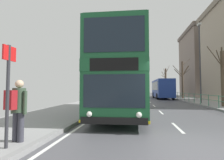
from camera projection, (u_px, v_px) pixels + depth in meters
ground at (172, 146)px, 4.72m from camera, size 15.80×140.00×0.20m
double_decker_bus_main at (122, 77)px, 11.32m from camera, size 2.82×10.37×4.41m
background_bus_far_lane at (162, 88)px, 30.01m from camera, size 2.66×9.59×3.10m
pedestrian_railing_far_kerb at (208, 98)px, 15.16m from camera, size 0.05×26.62×0.95m
pedestrian_with_backpack at (18, 106)px, 4.80m from camera, size 0.55×0.58×1.66m
bus_stop_sign_near at (8, 84)px, 4.33m from camera, size 0.08×0.44×2.48m
street_lamp_far_side at (200, 57)px, 18.77m from camera, size 0.28×0.60×8.38m
bare_tree_far_00 at (182, 78)px, 28.14m from camera, size 3.00×2.06×6.28m
bare_tree_far_01 at (166, 81)px, 42.98m from camera, size 1.87×2.20×7.15m
bare_tree_far_02 at (223, 76)px, 14.75m from camera, size 1.98×2.03×5.17m
background_building_00 at (213, 63)px, 34.60m from camera, size 10.69×11.33×13.07m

